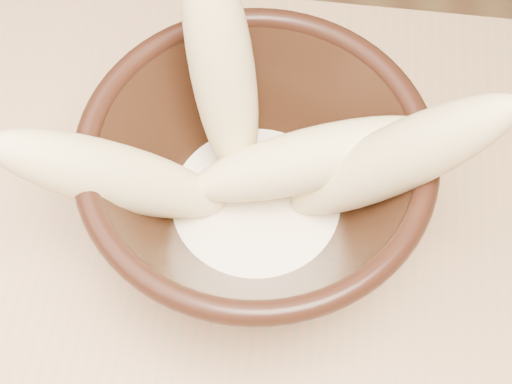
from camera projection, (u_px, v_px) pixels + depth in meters
The scene contains 6 objects.
bowl at pixel (256, 185), 0.50m from camera, with size 0.23×0.23×0.13m.
milk_puddle at pixel (256, 205), 0.52m from camera, with size 0.13×0.13×0.02m, color #FAEAC9.
banana_upright at pixel (222, 69), 0.47m from camera, with size 0.04×0.04×0.19m, color #EDD38C.
banana_left at pixel (118, 177), 0.46m from camera, with size 0.04×0.04×0.18m, color #EDD38C.
banana_right at pixel (391, 161), 0.45m from camera, with size 0.04×0.04×0.19m, color #EDD38C.
banana_across at pixel (309, 160), 0.48m from camera, with size 0.04×0.04×0.17m, color #EDD38C.
Camera 1 is at (0.01, -0.08, 1.26)m, focal length 50.00 mm.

